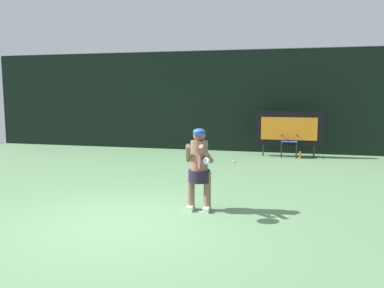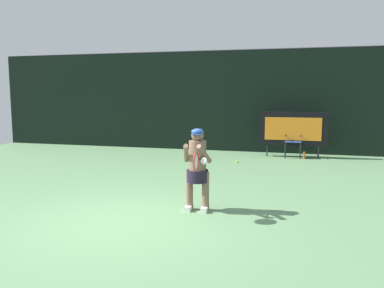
# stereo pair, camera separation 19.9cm
# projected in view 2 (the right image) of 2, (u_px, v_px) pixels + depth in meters

# --- Properties ---
(ground) EXTENTS (18.00, 22.00, 0.03)m
(ground) POSITION_uv_depth(u_px,v_px,m) (115.00, 227.00, 6.31)
(ground) COLOR #628D5F
(backdrop_screen) EXTENTS (18.00, 0.12, 3.66)m
(backdrop_screen) POSITION_uv_depth(u_px,v_px,m) (220.00, 101.00, 14.40)
(backdrop_screen) COLOR black
(backdrop_screen) RESTS_ON ground
(scoreboard) EXTENTS (2.20, 0.21, 1.50)m
(scoreboard) POSITION_uv_depth(u_px,v_px,m) (293.00, 129.00, 12.96)
(scoreboard) COLOR black
(scoreboard) RESTS_ON ground
(umpire_chair) EXTENTS (0.52, 0.44, 1.08)m
(umpire_chair) POSITION_uv_depth(u_px,v_px,m) (293.00, 139.00, 12.97)
(umpire_chair) COLOR black
(umpire_chair) RESTS_ON ground
(water_bottle) EXTENTS (0.07, 0.07, 0.27)m
(water_bottle) POSITION_uv_depth(u_px,v_px,m) (304.00, 155.00, 12.70)
(water_bottle) COLOR #D5601C
(water_bottle) RESTS_ON ground
(tennis_player) EXTENTS (0.53, 0.60, 1.49)m
(tennis_player) POSITION_uv_depth(u_px,v_px,m) (197.00, 166.00, 7.06)
(tennis_player) COLOR white
(tennis_player) RESTS_ON ground
(tennis_racket) EXTENTS (0.03, 0.60, 0.31)m
(tennis_racket) POSITION_uv_depth(u_px,v_px,m) (196.00, 162.00, 6.53)
(tennis_racket) COLOR black
(tennis_ball_loose) EXTENTS (0.07, 0.07, 0.07)m
(tennis_ball_loose) POSITION_uv_depth(u_px,v_px,m) (237.00, 162.00, 12.04)
(tennis_ball_loose) COLOR #CCDB3D
(tennis_ball_loose) RESTS_ON ground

